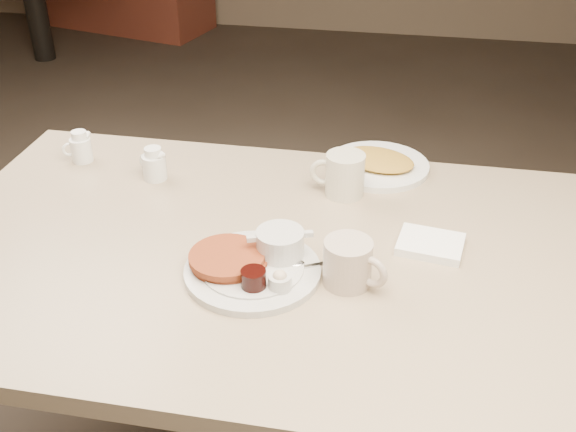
% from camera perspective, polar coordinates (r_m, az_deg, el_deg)
% --- Properties ---
extents(diner_table, '(1.50, 0.90, 0.75)m').
position_cam_1_polar(diner_table, '(1.49, -0.14, -8.25)').
color(diner_table, tan).
rests_on(diner_table, ground).
extents(main_plate, '(0.35, 0.34, 0.07)m').
position_cam_1_polar(main_plate, '(1.32, -2.78, -3.83)').
color(main_plate, beige).
rests_on(main_plate, diner_table).
extents(coffee_mug_near, '(0.14, 0.12, 0.09)m').
position_cam_1_polar(coffee_mug_near, '(1.28, 5.09, -3.88)').
color(coffee_mug_near, '#B9A899').
rests_on(coffee_mug_near, diner_table).
extents(napkin, '(0.14, 0.12, 0.02)m').
position_cam_1_polar(napkin, '(1.42, 11.71, -2.32)').
color(napkin, white).
rests_on(napkin, diner_table).
extents(coffee_mug_far, '(0.13, 0.09, 0.10)m').
position_cam_1_polar(coffee_mug_far, '(1.57, 4.62, 3.44)').
color(coffee_mug_far, beige).
rests_on(coffee_mug_far, diner_table).
extents(creamer_left, '(0.07, 0.06, 0.08)m').
position_cam_1_polar(creamer_left, '(1.79, -16.79, 5.44)').
color(creamer_left, white).
rests_on(creamer_left, diner_table).
extents(creamer_right, '(0.08, 0.06, 0.08)m').
position_cam_1_polar(creamer_right, '(1.66, -11.04, 4.20)').
color(creamer_right, white).
rests_on(creamer_right, diner_table).
extents(hash_plate, '(0.32, 0.32, 0.04)m').
position_cam_1_polar(hash_plate, '(1.70, 7.42, 4.32)').
color(hash_plate, silver).
rests_on(hash_plate, diner_table).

